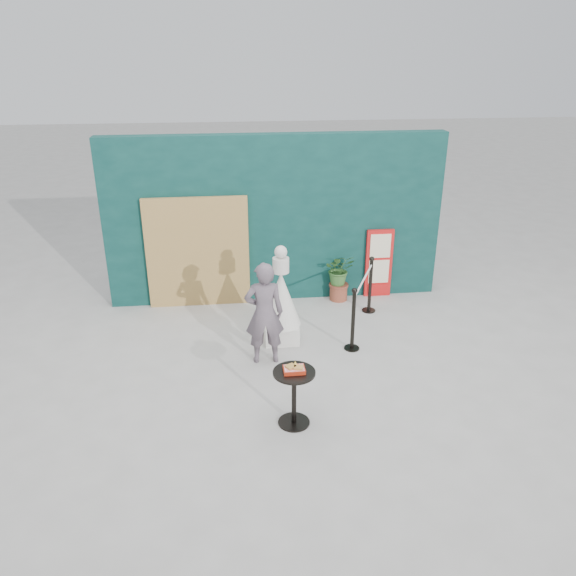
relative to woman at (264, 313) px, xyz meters
name	(u,v)px	position (x,y,z in m)	size (l,w,h in m)	color
ground	(298,388)	(0.39, -0.81, -0.79)	(60.00, 60.00, 0.00)	#ADAAA5
back_wall	(275,219)	(0.39, 2.34, 0.71)	(6.00, 0.30, 3.00)	#0A2E2C
bamboo_fence	(198,253)	(-1.01, 2.13, 0.21)	(1.80, 0.08, 2.00)	tan
woman	(264,313)	(0.00, 0.00, 0.00)	(0.57, 0.38, 1.57)	#61535C
menu_board	(379,263)	(2.29, 2.14, -0.14)	(0.50, 0.07, 1.30)	red
statue	(281,303)	(0.31, 0.62, -0.13)	(0.62, 0.62, 1.60)	white
cafe_table	(294,389)	(0.24, -1.57, -0.29)	(0.52, 0.52, 0.75)	black
food_basket	(294,369)	(0.24, -1.56, 0.00)	(0.26, 0.19, 0.11)	#AE2912
planter	(339,273)	(1.53, 2.05, -0.26)	(0.53, 0.46, 0.90)	#974131
stanchion_barrier	(362,302)	(1.67, 0.85, -0.29)	(0.84, 1.54, 1.03)	black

